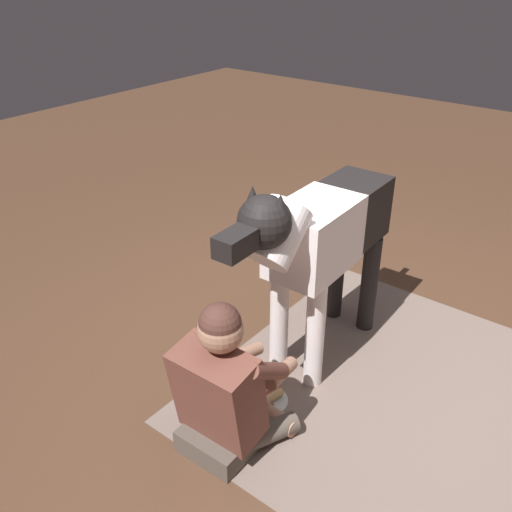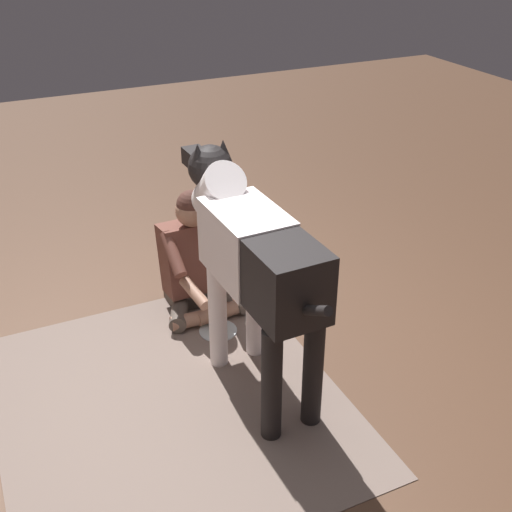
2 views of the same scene
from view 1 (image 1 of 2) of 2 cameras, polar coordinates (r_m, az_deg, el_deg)
The scene contains 5 objects.
ground_plane at distance 3.41m, azimuth 8.97°, elevation -11.07°, with size 13.16×13.16×0.00m, color #4F3323.
area_rug at distance 3.30m, azimuth 13.41°, elevation -13.13°, with size 2.03×1.79×0.01m, color #736157.
person_sitting_on_floor at distance 2.73m, azimuth -3.17°, elevation -13.46°, with size 0.64×0.58×0.83m.
large_dog at distance 3.02m, azimuth 6.55°, elevation 1.79°, with size 1.57×0.36×1.25m.
hot_dog_on_plate at distance 3.14m, azimuth 1.04°, elevation -14.33°, with size 0.24×0.24×0.06m.
Camera 1 is at (2.34, 1.17, 2.19)m, focal length 39.06 mm.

